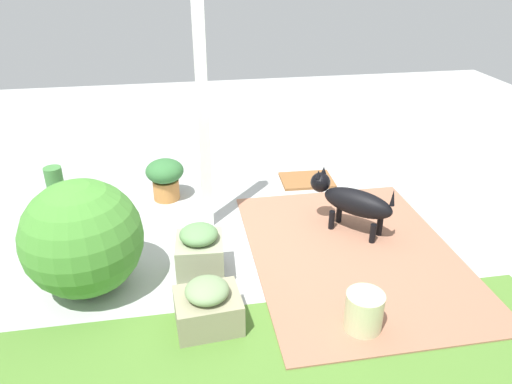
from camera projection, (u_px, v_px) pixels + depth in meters
name	position (u px, v px, depth m)	size (l,w,h in m)	color
ground_plane	(255.00, 234.00, 4.65)	(12.00, 12.00, 0.00)	#A9ABA9
brick_path	(354.00, 254.00, 4.34)	(1.80, 2.40, 0.02)	#9C684E
porch_pillar	(203.00, 115.00, 4.32)	(0.10, 0.10, 2.25)	white
stone_planter_mid	(200.00, 254.00, 3.96)	(0.41, 0.43, 0.48)	gray
stone_planter_far	(208.00, 306.00, 3.46)	(0.49, 0.41, 0.39)	gray
round_shrub	(83.00, 238.00, 3.72)	(0.93, 0.93, 0.93)	#468A32
terracotta_pot_tall	(60.00, 206.00, 4.66)	(0.30, 0.30, 0.64)	#AD5436
terracotta_pot_broad	(165.00, 177.00, 5.19)	(0.41, 0.41, 0.45)	#BC7A3D
dog	(352.00, 201.00, 4.55)	(0.70, 0.70, 0.58)	black
ceramic_urn	(364.00, 312.00, 3.43)	(0.27, 0.27, 0.31)	beige
doormat	(307.00, 180.00, 5.69)	(0.60, 0.46, 0.03)	brown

